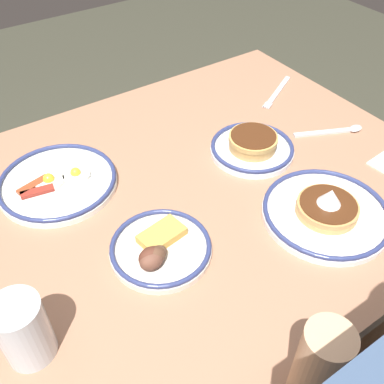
{
  "coord_description": "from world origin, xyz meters",
  "views": [
    {
      "loc": [
        0.37,
        0.62,
        1.41
      ],
      "look_at": [
        -0.02,
        0.04,
        0.76
      ],
      "focal_mm": 41.56,
      "sensor_mm": 36.0,
      "label": 1
    }
  ],
  "objects_px": {
    "drinking_glass": "(24,332)",
    "tea_spoon": "(338,131)",
    "plate_near_main": "(252,146)",
    "plate_far_companion": "(159,249)",
    "plate_far_side": "(326,211)",
    "fork_near": "(277,92)",
    "plate_center_pancakes": "(58,182)"
  },
  "relations": [
    {
      "from": "plate_near_main",
      "to": "fork_near",
      "type": "xyz_separation_m",
      "value": [
        -0.25,
        -0.18,
        -0.02
      ]
    },
    {
      "from": "plate_far_side",
      "to": "fork_near",
      "type": "relative_size",
      "value": 1.46
    },
    {
      "from": "plate_center_pancakes",
      "to": "fork_near",
      "type": "bearing_deg",
      "value": -177.63
    },
    {
      "from": "plate_near_main",
      "to": "plate_far_companion",
      "type": "xyz_separation_m",
      "value": [
        0.36,
        0.15,
        -0.0
      ]
    },
    {
      "from": "plate_far_companion",
      "to": "plate_far_side",
      "type": "distance_m",
      "value": 0.36
    },
    {
      "from": "tea_spoon",
      "to": "plate_far_side",
      "type": "bearing_deg",
      "value": 37.61
    },
    {
      "from": "drinking_glass",
      "to": "fork_near",
      "type": "relative_size",
      "value": 0.68
    },
    {
      "from": "plate_center_pancakes",
      "to": "tea_spoon",
      "type": "distance_m",
      "value": 0.72
    },
    {
      "from": "fork_near",
      "to": "plate_center_pancakes",
      "type": "bearing_deg",
      "value": 2.37
    },
    {
      "from": "drinking_glass",
      "to": "tea_spoon",
      "type": "relative_size",
      "value": 0.71
    },
    {
      "from": "plate_near_main",
      "to": "plate_center_pancakes",
      "type": "distance_m",
      "value": 0.47
    },
    {
      "from": "plate_near_main",
      "to": "plate_far_companion",
      "type": "height_order",
      "value": "same"
    },
    {
      "from": "plate_far_side",
      "to": "drinking_glass",
      "type": "bearing_deg",
      "value": -4.98
    },
    {
      "from": "fork_near",
      "to": "plate_near_main",
      "type": "bearing_deg",
      "value": 36.05
    },
    {
      "from": "fork_near",
      "to": "tea_spoon",
      "type": "bearing_deg",
      "value": 90.06
    },
    {
      "from": "plate_far_side",
      "to": "tea_spoon",
      "type": "height_order",
      "value": "plate_far_side"
    },
    {
      "from": "drinking_glass",
      "to": "plate_center_pancakes",
      "type": "bearing_deg",
      "value": -117.48
    },
    {
      "from": "plate_center_pancakes",
      "to": "plate_far_side",
      "type": "relative_size",
      "value": 1.0
    },
    {
      "from": "plate_far_companion",
      "to": "drinking_glass",
      "type": "xyz_separation_m",
      "value": [
        0.27,
        0.06,
        0.04
      ]
    },
    {
      "from": "plate_center_pancakes",
      "to": "tea_spoon",
      "type": "relative_size",
      "value": 1.51
    },
    {
      "from": "plate_far_companion",
      "to": "plate_far_side",
      "type": "bearing_deg",
      "value": 162.36
    },
    {
      "from": "plate_center_pancakes",
      "to": "tea_spoon",
      "type": "xyz_separation_m",
      "value": [
        -0.69,
        0.21,
        -0.01
      ]
    },
    {
      "from": "drinking_glass",
      "to": "tea_spoon",
      "type": "height_order",
      "value": "drinking_glass"
    },
    {
      "from": "drinking_glass",
      "to": "fork_near",
      "type": "distance_m",
      "value": 0.96
    },
    {
      "from": "plate_near_main",
      "to": "plate_far_companion",
      "type": "distance_m",
      "value": 0.39
    },
    {
      "from": "drinking_glass",
      "to": "tea_spoon",
      "type": "xyz_separation_m",
      "value": [
        -0.88,
        -0.15,
        -0.05
      ]
    },
    {
      "from": "plate_far_companion",
      "to": "drinking_glass",
      "type": "relative_size",
      "value": 1.61
    },
    {
      "from": "plate_center_pancakes",
      "to": "plate_near_main",
      "type": "bearing_deg",
      "value": 161.39
    },
    {
      "from": "tea_spoon",
      "to": "fork_near",
      "type": "bearing_deg",
      "value": -89.94
    },
    {
      "from": "plate_near_main",
      "to": "plate_far_companion",
      "type": "bearing_deg",
      "value": 22.86
    },
    {
      "from": "plate_near_main",
      "to": "plate_center_pancakes",
      "type": "relative_size",
      "value": 0.77
    },
    {
      "from": "plate_far_companion",
      "to": "plate_far_side",
      "type": "xyz_separation_m",
      "value": [
        -0.34,
        0.11,
        0.0
      ]
    }
  ]
}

